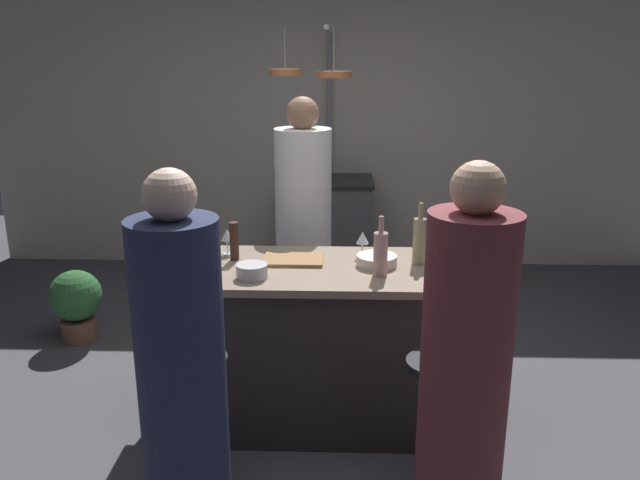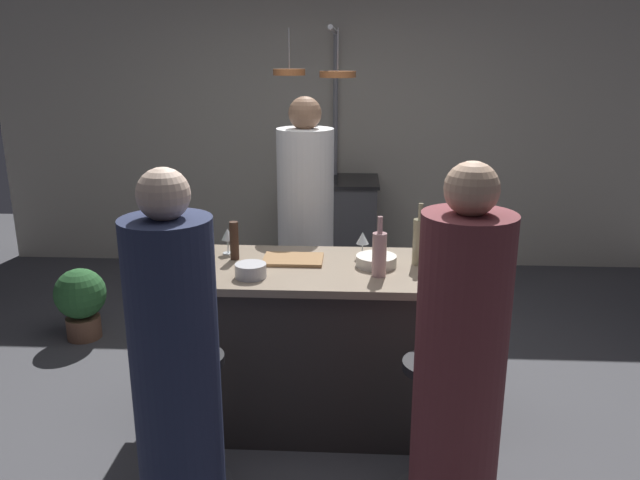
# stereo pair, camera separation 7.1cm
# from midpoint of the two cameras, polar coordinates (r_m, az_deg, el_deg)

# --- Properties ---
(ground_plane) EXTENTS (9.00, 9.00, 0.00)m
(ground_plane) POSITION_cam_midpoint_polar(r_m,az_deg,el_deg) (3.71, -0.65, -15.68)
(ground_plane) COLOR #4C4C51
(back_wall) EXTENTS (6.40, 0.16, 2.60)m
(back_wall) POSITION_cam_midpoint_polar(r_m,az_deg,el_deg) (6.03, 0.53, 10.05)
(back_wall) COLOR beige
(back_wall) RESTS_ON ground_plane
(kitchen_island) EXTENTS (1.80, 0.72, 0.90)m
(kitchen_island) POSITION_cam_midpoint_polar(r_m,az_deg,el_deg) (3.49, -0.67, -9.36)
(kitchen_island) COLOR #332D2B
(kitchen_island) RESTS_ON ground_plane
(stove_range) EXTENTS (0.80, 0.64, 0.89)m
(stove_range) POSITION_cam_midpoint_polar(r_m,az_deg,el_deg) (5.79, 0.41, 1.18)
(stove_range) COLOR #47474C
(stove_range) RESTS_ON ground_plane
(chef) EXTENTS (0.36, 0.36, 1.72)m
(chef) POSITION_cam_midpoint_polar(r_m,az_deg,el_deg) (4.15, -1.99, 0.01)
(chef) COLOR white
(chef) RESTS_ON ground_plane
(bar_stool_left) EXTENTS (0.28, 0.28, 0.68)m
(bar_stool_left) POSITION_cam_midpoint_polar(r_m,az_deg,el_deg) (3.05, -11.31, -15.42)
(bar_stool_left) COLOR #4C4C51
(bar_stool_left) RESTS_ON ground_plane
(guest_left) EXTENTS (0.34, 0.34, 1.59)m
(guest_left) POSITION_cam_midpoint_polar(r_m,az_deg,el_deg) (2.55, -13.09, -12.95)
(guest_left) COLOR #262D4C
(guest_left) RESTS_ON ground_plane
(bar_stool_right) EXTENTS (0.28, 0.28, 0.68)m
(bar_stool_right) POSITION_cam_midpoint_polar(r_m,az_deg,el_deg) (3.00, 9.40, -15.87)
(bar_stool_right) COLOR #4C4C51
(bar_stool_right) RESTS_ON ground_plane
(guest_right) EXTENTS (0.34, 0.34, 1.62)m
(guest_right) POSITION_cam_midpoint_polar(r_m,az_deg,el_deg) (2.53, 12.05, -12.76)
(guest_right) COLOR brown
(guest_right) RESTS_ON ground_plane
(overhead_pot_rack) EXTENTS (0.60, 1.31, 2.17)m
(overhead_pot_rack) POSITION_cam_midpoint_polar(r_m,az_deg,el_deg) (5.20, -0.26, 12.43)
(overhead_pot_rack) COLOR gray
(overhead_pot_rack) RESTS_ON ground_plane
(potted_plant) EXTENTS (0.36, 0.36, 0.52)m
(potted_plant) POSITION_cam_midpoint_polar(r_m,az_deg,el_deg) (4.81, -21.55, -5.15)
(potted_plant) COLOR brown
(potted_plant) RESTS_ON ground_plane
(cutting_board) EXTENTS (0.32, 0.22, 0.02)m
(cutting_board) POSITION_cam_midpoint_polar(r_m,az_deg,el_deg) (3.40, -3.02, -1.79)
(cutting_board) COLOR #997047
(cutting_board) RESTS_ON kitchen_island
(pepper_mill) EXTENTS (0.05, 0.05, 0.21)m
(pepper_mill) POSITION_cam_midpoint_polar(r_m,az_deg,el_deg) (3.43, -8.35, -0.11)
(pepper_mill) COLOR #382319
(pepper_mill) RESTS_ON kitchen_island
(wine_bottle_red) EXTENTS (0.07, 0.07, 0.33)m
(wine_bottle_red) POSITION_cam_midpoint_polar(r_m,az_deg,el_deg) (3.45, -12.64, 0.16)
(wine_bottle_red) COLOR #143319
(wine_bottle_red) RESTS_ON kitchen_island
(wine_bottle_rose) EXTENTS (0.07, 0.07, 0.31)m
(wine_bottle_rose) POSITION_cam_midpoint_polar(r_m,az_deg,el_deg) (3.16, 4.84, -1.17)
(wine_bottle_rose) COLOR #B78C8E
(wine_bottle_rose) RESTS_ON kitchen_island
(wine_bottle_white) EXTENTS (0.07, 0.07, 0.33)m
(wine_bottle_white) POSITION_cam_midpoint_polar(r_m,az_deg,el_deg) (3.36, 8.38, -0.01)
(wine_bottle_white) COLOR gray
(wine_bottle_white) RESTS_ON kitchen_island
(wine_glass_by_chef) EXTENTS (0.07, 0.07, 0.15)m
(wine_glass_by_chef) POSITION_cam_midpoint_polar(r_m,az_deg,el_deg) (3.43, 3.27, 0.08)
(wine_glass_by_chef) COLOR silver
(wine_glass_by_chef) RESTS_ON kitchen_island
(wine_glass_near_right_guest) EXTENTS (0.07, 0.07, 0.15)m
(wine_glass_near_right_guest) POSITION_cam_midpoint_polar(r_m,az_deg,el_deg) (3.53, -8.96, 0.34)
(wine_glass_near_right_guest) COLOR silver
(wine_glass_near_right_guest) RESTS_ON kitchen_island
(wine_glass_near_left_guest) EXTENTS (0.07, 0.07, 0.15)m
(wine_glass_near_left_guest) POSITION_cam_midpoint_polar(r_m,az_deg,el_deg) (3.26, -12.45, -1.20)
(wine_glass_near_left_guest) COLOR silver
(wine_glass_near_left_guest) RESTS_ON kitchen_island
(mixing_bowl_steel) EXTENTS (0.16, 0.16, 0.07)m
(mixing_bowl_steel) POSITION_cam_midpoint_polar(r_m,az_deg,el_deg) (3.16, -6.80, -2.80)
(mixing_bowl_steel) COLOR #B7B7BC
(mixing_bowl_steel) RESTS_ON kitchen_island
(mixing_bowl_ceramic) EXTENTS (0.21, 0.21, 0.06)m
(mixing_bowl_ceramic) POSITION_cam_midpoint_polar(r_m,az_deg,el_deg) (3.33, 4.53, -1.85)
(mixing_bowl_ceramic) COLOR silver
(mixing_bowl_ceramic) RESTS_ON kitchen_island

